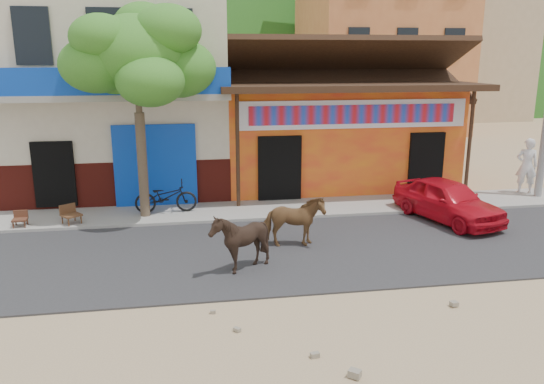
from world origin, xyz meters
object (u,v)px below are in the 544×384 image
Objects in this scene: pedestrian at (527,166)px; cafe_chair_right at (70,207)px; cow_tan at (293,222)px; scooter at (166,197)px; red_car at (448,200)px; cafe_chair_left at (19,213)px; tree at (139,113)px; cow_dark at (240,241)px.

pedestrian is 1.91× the size of cafe_chair_right.
cow_tan is 6.31m from cafe_chair_right.
scooter is 0.96× the size of pedestrian.
red_car is 4.61m from pedestrian.
cafe_chair_left is at bearing 143.84° from cafe_chair_right.
tree reaches higher than cafe_chair_right.
cafe_chair_left is 0.80× the size of cafe_chair_right.
cow_dark is 4.93m from scooter.
tree is at bearing -140.69° from cow_dark.
pedestrian reaches higher than red_car.
cow_tan is at bearing 179.97° from red_car.
red_car is at bearing -43.81° from cafe_chair_right.
pedestrian is (12.60, 0.66, -2.06)m from tree.
tree is 12.78m from pedestrian.
cow_tan reaches higher than cafe_chair_right.
red_car is (4.82, 1.43, -0.04)m from cow_tan.
scooter is 3.99m from cafe_chair_left.
cow_dark is 1.73× the size of cafe_chair_left.
scooter is (0.60, 0.25, -2.52)m from tree.
scooter is at bearing 150.39° from red_car.
tree is 6.07× the size of cafe_chair_right.
tree is at bearing 111.46° from scooter.
tree is at bearing -24.40° from cafe_chair_right.
pedestrian is at bearing -89.04° from scooter.
pedestrian is (12.00, 0.41, 0.47)m from scooter.
cafe_chair_left is (-5.65, 3.87, -0.21)m from cow_dark.
cow_tan is 0.43× the size of red_car.
scooter is at bearing 46.78° from cow_tan.
red_car is (6.27, 2.76, -0.08)m from cow_dark.
tree is 3.22m from cafe_chair_right.
cafe_chair_left is (-3.31, -0.50, -2.60)m from tree.
red_car is at bearing -70.86° from cow_tan.
cafe_chair_left is at bearing -171.42° from tree.
cow_tan is at bearing -38.68° from tree.
pedestrian is at bearing 1.16° from cafe_chair_left.
cow_dark is at bearing -160.39° from scooter.
tree is at bearing 5.55° from cafe_chair_left.
cow_dark reaches higher than cow_tan.
scooter is 1.84× the size of cafe_chair_right.
red_car is at bearing 53.92° from pedestrian.
scooter is at bearing 7.80° from cafe_chair_left.
tree is at bearing 152.85° from red_car.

